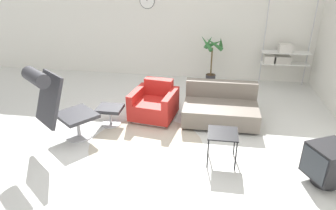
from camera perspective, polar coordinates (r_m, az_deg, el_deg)
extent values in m
plane|color=silver|center=(5.15, -2.66, -6.19)|extent=(12.00, 12.00, 0.00)
cube|color=silver|center=(7.75, 2.07, 15.42)|extent=(12.00, 0.06, 2.80)
cylinder|color=black|center=(7.78, -3.99, 19.16)|extent=(0.37, 0.01, 0.37)
cylinder|color=white|center=(7.78, -4.00, 19.16)|extent=(0.35, 0.02, 0.35)
cylinder|color=#BCB29E|center=(4.97, -4.17, -7.43)|extent=(1.86, 1.86, 0.01)
cylinder|color=#BCBCC1|center=(5.39, -16.50, -5.66)|extent=(0.62, 0.62, 0.02)
cylinder|color=#BCBCC1|center=(5.30, -16.73, -3.94)|extent=(0.06, 0.06, 0.35)
cube|color=#2D2D33|center=(5.21, -17.02, -1.86)|extent=(0.82, 0.81, 0.06)
cube|color=#2D2D33|center=(4.90, -21.74, 1.06)|extent=(0.67, 0.61, 0.78)
cylinder|color=#2D2D33|center=(4.73, -23.87, 4.86)|extent=(0.57, 0.50, 0.21)
cylinder|color=#BCBCC1|center=(5.65, -10.76, -3.52)|extent=(0.36, 0.36, 0.02)
cylinder|color=#BCBCC1|center=(5.59, -10.88, -2.20)|extent=(0.05, 0.05, 0.27)
cube|color=#2D2D33|center=(5.52, -11.02, -0.66)|extent=(0.45, 0.38, 0.06)
cube|color=silver|center=(5.78, -2.66, -2.20)|extent=(0.73, 0.73, 0.06)
cube|color=red|center=(5.70, -2.69, -0.52)|extent=(0.65, 0.85, 0.31)
cube|color=red|center=(5.83, -1.75, 3.51)|extent=(0.57, 0.26, 0.32)
cube|color=red|center=(5.56, 0.52, -0.13)|extent=(0.23, 0.79, 0.49)
cube|color=red|center=(5.77, -5.82, 0.69)|extent=(0.23, 0.79, 0.49)
cube|color=black|center=(5.73, 9.78, -2.89)|extent=(1.21, 0.80, 0.05)
cube|color=#70665B|center=(5.64, 9.91, -1.26)|extent=(1.35, 0.94, 0.31)
cube|color=#70665B|center=(5.86, 10.12, 3.07)|extent=(1.35, 0.20, 0.32)
cube|color=black|center=(4.39, 10.41, -5.34)|extent=(0.43, 0.43, 0.02)
cylinder|color=black|center=(4.34, 7.59, -9.22)|extent=(0.02, 0.02, 0.47)
cylinder|color=black|center=(4.36, 12.79, -9.52)|extent=(0.02, 0.02, 0.47)
cylinder|color=black|center=(4.67, 7.76, -6.57)|extent=(0.02, 0.02, 0.47)
cylinder|color=black|center=(4.69, 12.57, -6.86)|extent=(0.02, 0.02, 0.47)
cylinder|color=black|center=(4.63, 27.67, -12.38)|extent=(0.35, 0.35, 0.12)
cube|color=black|center=(4.48, 28.38, -9.44)|extent=(0.66, 0.64, 0.45)
cube|color=#282D33|center=(4.32, 25.95, -10.23)|extent=(0.19, 0.37, 0.39)
cylinder|color=#333338|center=(7.55, 8.08, 4.90)|extent=(0.24, 0.24, 0.24)
cylinder|color=#382819|center=(7.52, 8.12, 5.68)|extent=(0.22, 0.22, 0.02)
cylinder|color=brown|center=(7.42, 8.28, 8.21)|extent=(0.04, 0.04, 0.67)
cone|color=#2D6B33|center=(7.29, 10.03, 11.69)|extent=(0.12, 0.44, 0.36)
cone|color=#2D6B33|center=(7.45, 8.97, 11.53)|extent=(0.36, 0.23, 0.24)
cone|color=#2D6B33|center=(7.37, 7.78, 11.80)|extent=(0.26, 0.30, 0.30)
cone|color=#2D6B33|center=(7.18, 7.33, 11.58)|extent=(0.36, 0.39, 0.34)
cone|color=#2D6B33|center=(7.12, 8.81, 11.39)|extent=(0.44, 0.19, 0.34)
cylinder|color=#BCBCC1|center=(7.64, 17.80, 11.25)|extent=(0.03, 0.03, 2.04)
cylinder|color=#BCBCC1|center=(7.87, 25.38, 10.43)|extent=(0.03, 0.03, 2.04)
cube|color=white|center=(7.73, 21.29, 7.37)|extent=(1.10, 0.28, 0.02)
cube|color=white|center=(7.66, 21.60, 9.30)|extent=(1.10, 0.28, 0.02)
cube|color=beige|center=(7.63, 18.74, 8.28)|extent=(0.26, 0.24, 0.17)
cube|color=silver|center=(7.62, 21.47, 10.07)|extent=(0.29, 0.24, 0.19)
cube|color=#B7B2A8|center=(7.68, 20.85, 8.09)|extent=(0.38, 0.24, 0.17)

